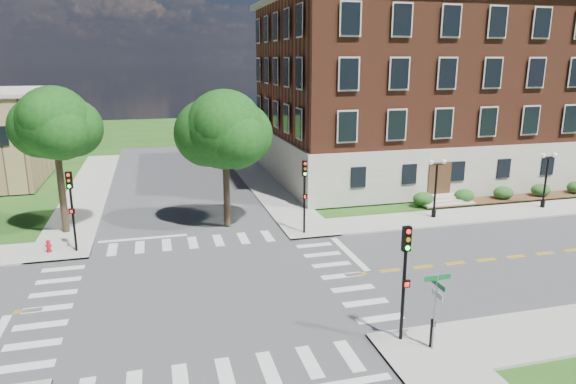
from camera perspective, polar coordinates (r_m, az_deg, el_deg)
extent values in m
plane|color=#1F4C15|center=(26.16, -9.23, -10.84)|extent=(160.00, 160.00, 0.00)
cube|color=#3D3D3F|center=(26.15, -9.23, -10.83)|extent=(90.00, 12.00, 0.01)
cube|color=#3D3D3F|center=(26.15, -9.23, -10.83)|extent=(12.00, 90.00, 0.01)
cube|color=#9E9B93|center=(41.59, 22.83, -2.10)|extent=(34.00, 3.50, 0.12)
cube|color=#9E9B93|center=(48.87, -2.96, 1.38)|extent=(3.50, 34.00, 0.12)
cube|color=#9E9B93|center=(48.24, -21.28, 0.22)|extent=(3.50, 34.00, 0.12)
cube|color=silver|center=(30.78, 6.80, -6.78)|extent=(0.40, 5.50, 0.00)
cube|color=#AEA999|center=(53.24, 14.67, 4.38)|extent=(30.00, 20.00, 4.20)
cube|color=brown|center=(52.50, 15.23, 13.00)|extent=(29.55, 19.70, 11.80)
cube|color=#AEA999|center=(52.76, 15.70, 19.68)|extent=(30.60, 20.60, 0.50)
cube|color=#472D19|center=(42.83, 16.48, 1.34)|extent=(2.00, 0.10, 2.80)
cylinder|color=black|center=(36.33, -23.77, -0.41)|extent=(0.44, 0.44, 4.85)
sphere|color=#123D10|center=(35.51, -24.54, 7.00)|extent=(4.62, 4.62, 4.62)
cylinder|color=black|center=(34.96, -6.82, -0.58)|extent=(0.44, 0.44, 3.94)
sphere|color=#123D10|center=(34.07, -7.06, 6.91)|extent=(5.24, 5.24, 5.24)
cylinder|color=black|center=(21.25, 12.67, -11.20)|extent=(0.14, 0.14, 3.80)
cube|color=black|center=(20.34, 13.04, -5.08)|extent=(0.33, 0.24, 1.00)
cylinder|color=red|center=(20.13, 13.26, -4.31)|extent=(0.18, 0.06, 0.18)
cylinder|color=orange|center=(20.23, 13.21, -5.20)|extent=(0.18, 0.06, 0.18)
cylinder|color=#19E533|center=(20.34, 13.16, -6.07)|extent=(0.18, 0.06, 0.18)
cube|color=black|center=(20.86, 12.99, -9.91)|extent=(0.31, 0.14, 0.30)
cylinder|color=black|center=(33.19, 1.82, -1.43)|extent=(0.14, 0.14, 3.80)
cube|color=black|center=(32.61, 1.86, 2.63)|extent=(0.38, 0.33, 1.00)
cylinder|color=red|center=(32.43, 1.93, 3.16)|extent=(0.19, 0.11, 0.18)
cylinder|color=orange|center=(32.49, 1.92, 2.59)|extent=(0.19, 0.11, 0.18)
cylinder|color=#19E533|center=(32.56, 1.92, 2.02)|extent=(0.19, 0.11, 0.18)
cube|color=black|center=(32.86, 1.92, -0.50)|extent=(0.32, 0.22, 0.30)
cylinder|color=black|center=(32.54, -22.74, -2.90)|extent=(0.14, 0.14, 3.80)
cube|color=black|center=(31.95, -23.15, 1.22)|extent=(0.38, 0.31, 1.00)
cylinder|color=red|center=(31.76, -23.24, 1.74)|extent=(0.19, 0.11, 0.18)
cylinder|color=orange|center=(31.83, -23.18, 1.16)|extent=(0.19, 0.11, 0.18)
cylinder|color=#19E533|center=(31.90, -23.12, 0.59)|extent=(0.19, 0.11, 0.18)
cube|color=black|center=(32.21, -22.88, -1.97)|extent=(0.32, 0.21, 0.30)
cylinder|color=black|center=(38.44, 15.88, -2.32)|extent=(0.32, 0.32, 0.50)
cylinder|color=black|center=(38.01, 16.05, 0.06)|extent=(0.16, 0.16, 3.80)
cube|color=black|center=(37.59, 16.25, 2.94)|extent=(1.00, 0.06, 0.06)
sphere|color=white|center=(37.30, 15.61, 3.21)|extent=(0.36, 0.36, 0.36)
sphere|color=white|center=(37.81, 16.92, 3.27)|extent=(0.36, 0.36, 0.36)
cylinder|color=black|center=(44.01, 26.44, -1.21)|extent=(0.32, 0.32, 0.50)
cylinder|color=black|center=(43.63, 26.68, 0.88)|extent=(0.16, 0.16, 3.80)
cube|color=black|center=(43.27, 26.97, 3.39)|extent=(1.00, 0.06, 0.06)
sphere|color=white|center=(42.91, 26.50, 3.64)|extent=(0.36, 0.36, 0.36)
sphere|color=white|center=(43.57, 27.49, 3.67)|extent=(0.36, 0.36, 0.36)
cylinder|color=gray|center=(21.03, 16.00, -12.76)|extent=(0.07, 0.07, 3.10)
cube|color=#0C672F|center=(20.43, 16.29, -9.13)|extent=(1.10, 0.03, 0.20)
cube|color=#0C672F|center=(20.52, 16.24, -9.77)|extent=(0.03, 1.10, 0.20)
cube|color=silver|center=(20.73, 16.27, -10.89)|extent=(0.03, 0.75, 0.25)
cylinder|color=black|center=(21.58, 15.61, -14.85)|extent=(0.10, 0.10, 1.20)
cube|color=black|center=(21.28, 15.86, -13.94)|extent=(0.14, 0.08, 0.22)
cylinder|color=#AA0D17|center=(33.55, -25.00, -5.97)|extent=(0.32, 0.32, 0.10)
cylinder|color=#AA0D17|center=(33.47, -25.05, -5.57)|extent=(0.22, 0.22, 0.60)
sphere|color=#AA0D17|center=(33.36, -25.11, -5.03)|extent=(0.24, 0.24, 0.24)
cylinder|color=#AA0D17|center=(33.44, -25.06, -5.44)|extent=(0.35, 0.12, 0.12)
cylinder|color=#AA0D17|center=(33.44, -25.06, -5.44)|extent=(0.12, 0.35, 0.12)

